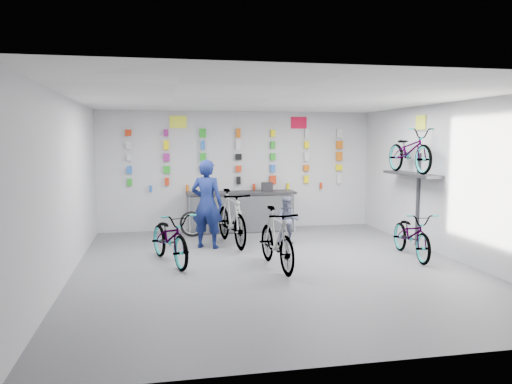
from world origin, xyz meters
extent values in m
plane|color=#535358|center=(0.00, 0.00, 0.00)|extent=(8.00, 8.00, 0.00)
plane|color=white|center=(0.00, 0.00, 3.00)|extent=(8.00, 8.00, 0.00)
plane|color=silver|center=(0.00, 4.00, 1.50)|extent=(7.00, 0.00, 7.00)
plane|color=silver|center=(0.00, -4.00, 1.50)|extent=(7.00, 0.00, 7.00)
plane|color=silver|center=(-3.50, 0.00, 1.50)|extent=(0.00, 8.00, 8.00)
plane|color=silver|center=(3.50, 0.00, 1.50)|extent=(0.00, 8.00, 8.00)
cube|color=black|center=(0.00, 3.55, 0.45)|extent=(2.60, 0.60, 0.90)
cube|color=silver|center=(0.00, 3.25, 0.48)|extent=(2.60, 0.02, 0.90)
cube|color=silver|center=(-1.30, 3.25, 0.48)|extent=(0.04, 0.04, 0.96)
cube|color=silver|center=(1.30, 3.25, 0.48)|extent=(0.04, 0.04, 0.96)
cube|color=black|center=(0.00, 3.55, 0.97)|extent=(2.70, 0.66, 0.06)
cube|color=green|center=(-2.70, 3.93, 1.25)|extent=(0.11, 0.06, 0.17)
cube|color=red|center=(-1.80, 3.93, 1.25)|extent=(0.10, 0.06, 0.19)
cube|color=#CF5A0C|center=(-0.90, 3.93, 1.25)|extent=(0.10, 0.06, 0.15)
cube|color=black|center=(0.00, 3.93, 1.25)|extent=(0.10, 0.06, 0.20)
cube|color=red|center=(0.90, 3.93, 1.25)|extent=(0.17, 0.06, 0.23)
cube|color=#FFE701|center=(1.80, 3.93, 1.25)|extent=(0.12, 0.06, 0.19)
cube|color=silver|center=(2.70, 3.93, 1.25)|extent=(0.10, 0.06, 0.23)
cube|color=blue|center=(-2.70, 3.93, 1.55)|extent=(0.12, 0.06, 0.18)
cube|color=green|center=(-1.80, 3.93, 1.55)|extent=(0.16, 0.06, 0.18)
cube|color=blue|center=(-0.90, 3.93, 1.55)|extent=(0.16, 0.06, 0.17)
cube|color=red|center=(0.00, 3.93, 1.55)|extent=(0.14, 0.06, 0.16)
cube|color=blue|center=(0.90, 3.93, 1.55)|extent=(0.12, 0.06, 0.18)
cube|color=#CF5A0C|center=(1.80, 3.93, 1.55)|extent=(0.15, 0.06, 0.15)
cube|color=#FFE701|center=(2.70, 3.93, 1.55)|extent=(0.17, 0.06, 0.15)
cube|color=silver|center=(-2.70, 3.93, 1.85)|extent=(0.11, 0.06, 0.15)
cube|color=#911E77|center=(-1.80, 3.93, 1.85)|extent=(0.16, 0.06, 0.20)
cube|color=green|center=(-0.90, 3.93, 1.85)|extent=(0.14, 0.06, 0.21)
cube|color=black|center=(0.00, 3.93, 1.85)|extent=(0.16, 0.06, 0.15)
cube|color=green|center=(0.90, 3.93, 1.85)|extent=(0.13, 0.06, 0.18)
cube|color=silver|center=(1.80, 3.93, 1.85)|extent=(0.11, 0.06, 0.23)
cube|color=#CF5A0C|center=(2.70, 3.93, 1.85)|extent=(0.16, 0.06, 0.23)
cube|color=silver|center=(-2.70, 3.93, 2.15)|extent=(0.12, 0.06, 0.18)
cube|color=#FFE701|center=(-1.80, 3.93, 2.15)|extent=(0.12, 0.06, 0.22)
cube|color=blue|center=(-0.90, 3.93, 2.15)|extent=(0.09, 0.06, 0.23)
cube|color=silver|center=(0.00, 3.93, 2.15)|extent=(0.12, 0.06, 0.23)
cube|color=green|center=(0.90, 3.93, 2.15)|extent=(0.11, 0.06, 0.19)
cube|color=#FFE701|center=(1.80, 3.93, 2.15)|extent=(0.12, 0.06, 0.18)
cube|color=#CF5A0C|center=(2.70, 3.93, 2.15)|extent=(0.17, 0.06, 0.20)
cube|color=red|center=(-2.70, 3.93, 2.45)|extent=(0.15, 0.06, 0.16)
cube|color=#911E77|center=(-1.80, 3.93, 2.45)|extent=(0.11, 0.06, 0.17)
cube|color=green|center=(-0.90, 3.93, 2.45)|extent=(0.16, 0.06, 0.22)
cube|color=#CF5A0C|center=(0.00, 3.93, 2.45)|extent=(0.11, 0.06, 0.23)
cube|color=#FFE701|center=(0.90, 3.93, 2.45)|extent=(0.11, 0.06, 0.18)
cube|color=silver|center=(1.80, 3.93, 2.45)|extent=(0.09, 0.06, 0.24)
cube|color=silver|center=(2.70, 3.93, 2.45)|extent=(0.15, 0.06, 0.23)
cylinder|color=blue|center=(-2.20, 3.91, 1.08)|extent=(0.07, 0.07, 0.16)
cylinder|color=#CF5A0C|center=(-1.30, 3.91, 1.08)|extent=(0.07, 0.07, 0.16)
cylinder|color=red|center=(0.40, 3.91, 1.08)|extent=(0.07, 0.07, 0.16)
cylinder|color=#FFE701|center=(1.30, 3.91, 1.08)|extent=(0.07, 0.07, 0.16)
cylinder|color=red|center=(2.20, 3.91, 1.08)|extent=(0.07, 0.07, 0.16)
cube|color=#333338|center=(3.30, 1.20, 1.55)|extent=(0.38, 1.90, 0.06)
cube|color=#333338|center=(3.48, 1.20, 1.00)|extent=(0.04, 0.10, 2.00)
cube|color=#F1FF35|center=(-1.50, 3.98, 2.72)|extent=(0.42, 0.02, 0.30)
cube|color=red|center=(1.60, 3.98, 2.72)|extent=(0.42, 0.02, 0.30)
cube|color=#F1FF35|center=(3.48, 1.20, 2.65)|extent=(0.02, 0.40, 0.30)
imported|color=gray|center=(-1.82, 0.62, 0.49)|extent=(1.17, 1.96, 0.97)
imported|color=gray|center=(0.02, -0.14, 0.54)|extent=(0.66, 1.85, 1.09)
imported|color=gray|center=(2.80, 0.18, 0.45)|extent=(0.79, 1.79, 0.91)
imported|color=gray|center=(-0.47, 2.00, 0.60)|extent=(0.85, 2.06, 1.20)
imported|color=gray|center=(3.25, 1.20, 2.05)|extent=(0.63, 1.80, 0.95)
imported|color=#101C53|center=(-1.02, 1.82, 0.94)|extent=(0.81, 0.70, 1.88)
imported|color=#51556D|center=(0.76, 1.87, 0.52)|extent=(0.60, 0.52, 1.04)
torus|color=black|center=(-1.25, 3.17, 0.29)|extent=(0.65, 0.40, 0.60)
torus|color=silver|center=(-1.25, 3.17, 0.29)|extent=(0.52, 0.30, 0.48)
cube|color=black|center=(0.66, 3.55, 1.11)|extent=(0.32, 0.34, 0.22)
camera|label=1|loc=(-2.03, -8.59, 2.28)|focal=35.00mm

